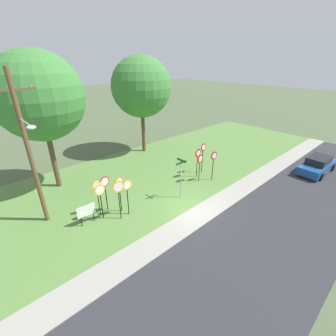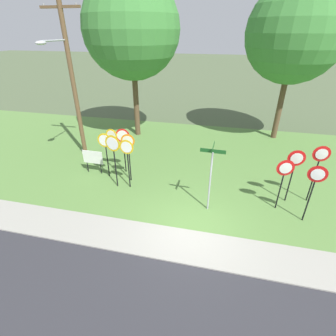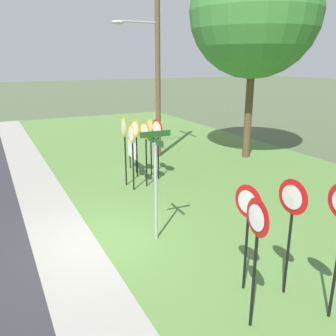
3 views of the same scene
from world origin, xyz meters
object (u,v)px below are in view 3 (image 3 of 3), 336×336
at_px(stop_sign_near_left, 136,136).
at_px(stop_sign_far_center, 150,136).
at_px(stop_sign_center_tall, 124,136).
at_px(stop_sign_near_right, 132,143).
at_px(yield_sign_far_left, 247,214).
at_px(yield_sign_far_right, 256,234).
at_px(stop_sign_far_right, 145,140).
at_px(yield_sign_near_right, 291,211).
at_px(street_name_post, 156,177).
at_px(utility_pole, 155,59).
at_px(oak_tree_left, 255,12).
at_px(stop_sign_far_left, 157,136).
at_px(notice_board, 133,152).

height_order(stop_sign_near_left, stop_sign_far_center, stop_sign_far_center).
bearing_deg(stop_sign_center_tall, stop_sign_far_center, 125.67).
relative_size(stop_sign_near_left, stop_sign_near_right, 0.97).
relative_size(stop_sign_near_right, yield_sign_far_left, 1.06).
bearing_deg(yield_sign_far_left, yield_sign_far_right, -40.79).
xyz_separation_m(stop_sign_far_center, stop_sign_center_tall, (0.68, -1.36, 0.23)).
distance_m(stop_sign_far_right, yield_sign_near_right, 7.25).
bearing_deg(street_name_post, utility_pole, 157.27).
relative_size(stop_sign_near_left, stop_sign_far_right, 0.96).
relative_size(stop_sign_near_right, utility_pole, 0.28).
distance_m(yield_sign_near_right, utility_pole, 11.66).
relative_size(yield_sign_far_right, oak_tree_left, 0.26).
relative_size(stop_sign_near_right, street_name_post, 0.83).
distance_m(stop_sign_far_right, utility_pole, 5.27).
xyz_separation_m(yield_sign_near_right, yield_sign_far_left, (-0.49, -0.66, -0.13)).
distance_m(stop_sign_far_center, yield_sign_far_left, 8.03).
height_order(yield_sign_far_left, utility_pole, utility_pole).
bearing_deg(yield_sign_near_right, stop_sign_far_right, 176.01).
relative_size(yield_sign_near_right, utility_pole, 0.29).
xyz_separation_m(stop_sign_near_left, yield_sign_far_left, (8.00, -0.87, -0.00)).
bearing_deg(yield_sign_far_right, yield_sign_near_right, 117.55).
bearing_deg(street_name_post, stop_sign_near_right, 169.83).
bearing_deg(street_name_post, stop_sign_center_tall, 172.30).
bearing_deg(street_name_post, stop_sign_near_left, 165.65).
height_order(stop_sign_near_left, stop_sign_near_right, stop_sign_near_right).
bearing_deg(oak_tree_left, street_name_post, -52.98).
xyz_separation_m(stop_sign_near_left, yield_sign_near_right, (8.49, -0.21, 0.12)).
bearing_deg(street_name_post, yield_sign_far_left, 15.62).
distance_m(stop_sign_near_left, stop_sign_far_left, 0.92).
bearing_deg(yield_sign_far_right, oak_tree_left, 149.30).
xyz_separation_m(stop_sign_far_right, oak_tree_left, (-1.75, 6.15, 4.88)).
bearing_deg(yield_sign_near_right, street_name_post, -161.30).
bearing_deg(stop_sign_far_left, notice_board, -173.66).
bearing_deg(utility_pole, stop_sign_near_right, -34.89).
distance_m(stop_sign_near_right, stop_sign_far_left, 1.54).
relative_size(stop_sign_far_left, yield_sign_far_right, 0.98).
relative_size(stop_sign_far_center, notice_board, 1.90).
xyz_separation_m(stop_sign_far_left, street_name_post, (4.53, -2.18, -0.00)).
xyz_separation_m(stop_sign_far_center, street_name_post, (5.09, -2.13, 0.06)).
height_order(stop_sign_near_left, utility_pole, utility_pole).
bearing_deg(street_name_post, yield_sign_far_right, 3.54).
distance_m(stop_sign_far_center, yield_sign_far_right, 9.07).
bearing_deg(stop_sign_near_left, stop_sign_far_left, 41.86).
height_order(stop_sign_far_center, notice_board, stop_sign_far_center).
bearing_deg(stop_sign_far_center, notice_board, -154.48).
bearing_deg(stop_sign_far_left, street_name_post, -34.83).
height_order(stop_sign_near_right, street_name_post, street_name_post).
relative_size(yield_sign_near_right, street_name_post, 0.84).
bearing_deg(yield_sign_far_right, stop_sign_far_left, 173.48).
xyz_separation_m(stop_sign_near_right, stop_sign_far_center, (-1.30, 1.30, -0.07)).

